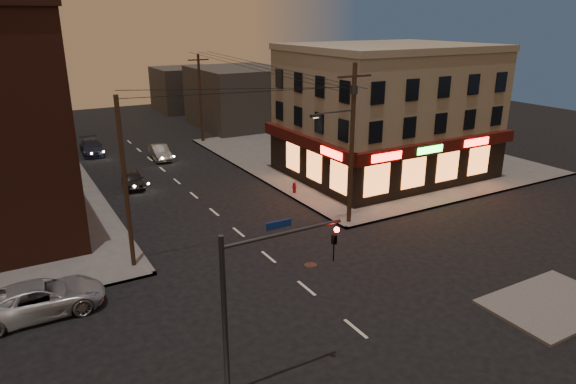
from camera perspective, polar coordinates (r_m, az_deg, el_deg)
ground at (r=25.70m, az=2.07°, el=-10.64°), size 120.00×120.00×0.00m
sidewalk_ne at (r=49.92m, az=8.17°, el=4.08°), size 24.00×28.00×0.15m
pizza_building at (r=43.31m, az=10.85°, el=8.82°), size 15.85×12.85×10.50m
bg_building_ne_a at (r=63.22m, az=-5.39°, el=10.46°), size 10.00×12.00×7.00m
bg_building_ne_b at (r=75.48m, az=-11.32°, el=11.16°), size 8.00×8.00×6.00m
utility_pole_main at (r=31.70m, az=6.97°, el=6.17°), size 4.20×0.44×10.00m
utility_pole_far at (r=54.85m, az=-9.71°, el=10.21°), size 0.26×0.26×9.00m
utility_pole_west at (r=27.15m, az=-17.63°, el=0.81°), size 0.24×0.24×9.00m
traffic_signal at (r=17.03m, az=-3.89°, el=-11.09°), size 4.49×0.32×6.47m
suv_cross at (r=25.84m, az=-25.81°, el=-10.59°), size 5.50×2.54×1.53m
sedan_near at (r=41.89m, az=-16.86°, el=1.37°), size 1.95×3.90×1.28m
sedan_mid at (r=49.54m, az=-14.04°, el=4.30°), size 1.71×4.17×1.35m
sedan_far at (r=53.48m, az=-20.99°, el=4.68°), size 2.20×4.88×1.39m
fire_hydrant at (r=38.41m, az=0.72°, el=0.57°), size 0.36×0.36×0.82m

